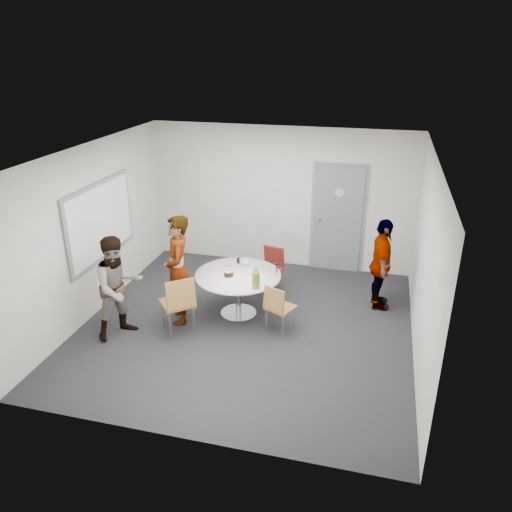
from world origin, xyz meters
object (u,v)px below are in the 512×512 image
(person_right, at_px, (381,265))
(door, at_px, (338,219))
(chair_far, at_px, (271,265))
(whiteboard, at_px, (101,221))
(person_main, at_px, (178,270))
(chair_near_left, at_px, (179,300))
(person_left, at_px, (119,287))
(chair_near_right, at_px, (278,305))
(table, at_px, (240,280))

(person_right, bearing_deg, door, 26.25)
(chair_far, bearing_deg, whiteboard, 35.67)
(door, relative_size, person_main, 1.22)
(chair_near_left, xyz_separation_m, person_right, (2.85, 1.62, 0.19))
(whiteboard, xyz_separation_m, chair_near_left, (1.56, -0.68, -0.87))
(door, bearing_deg, chair_near_left, -124.01)
(person_left, height_order, person_right, person_left)
(door, relative_size, chair_near_right, 2.70)
(chair_near_left, xyz_separation_m, person_left, (-0.85, -0.20, 0.21))
(person_right, bearing_deg, person_main, 105.84)
(table, distance_m, person_left, 1.85)
(chair_far, height_order, person_right, person_right)
(person_main, height_order, person_right, person_main)
(whiteboard, relative_size, table, 1.40)
(person_left, bearing_deg, chair_near_left, -41.94)
(table, bearing_deg, whiteboard, -176.93)
(chair_far, bearing_deg, chair_near_right, 120.16)
(chair_near_right, distance_m, person_main, 1.62)
(chair_far, distance_m, person_right, 1.87)
(chair_near_right, height_order, person_right, person_right)
(person_right, bearing_deg, chair_far, 80.45)
(table, xyz_separation_m, chair_near_left, (-0.70, -0.80, -0.04))
(door, relative_size, person_left, 1.35)
(whiteboard, height_order, chair_far, whiteboard)
(chair_near_right, bearing_deg, table, 174.77)
(chair_near_left, distance_m, person_right, 3.28)
(chair_near_right, bearing_deg, person_left, -140.95)
(chair_far, relative_size, person_main, 0.47)
(person_left, relative_size, person_right, 1.02)
(table, height_order, person_left, person_left)
(whiteboard, bearing_deg, table, 3.07)
(whiteboard, height_order, chair_near_right, whiteboard)
(door, height_order, person_left, door)
(chair_near_left, xyz_separation_m, chair_far, (1.01, 1.73, -0.08))
(door, height_order, person_right, door)
(door, bearing_deg, table, -121.02)
(table, xyz_separation_m, chair_far, (0.31, 0.93, -0.12))
(chair_near_right, bearing_deg, chair_far, 130.84)
(table, bearing_deg, chair_far, 71.83)
(table, xyz_separation_m, person_main, (-0.86, -0.40, 0.25))
(table, distance_m, person_right, 2.31)
(person_right, bearing_deg, chair_near_right, 123.97)
(chair_near_left, bearing_deg, person_right, -10.22)
(chair_near_right, relative_size, chair_far, 0.95)
(person_left, bearing_deg, table, -22.23)
(chair_near_right, height_order, chair_far, chair_far)
(door, bearing_deg, chair_far, -128.94)
(chair_far, xyz_separation_m, person_main, (-1.17, -1.33, 0.37))
(whiteboard, height_order, person_left, whiteboard)
(chair_near_left, height_order, person_main, person_main)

